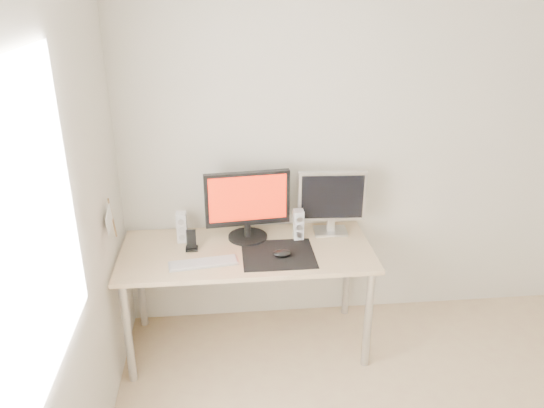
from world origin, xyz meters
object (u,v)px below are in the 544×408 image
speaker_left (182,227)px  phone_dock (192,244)px  desk (247,260)px  second_monitor (332,199)px  speaker_right (298,225)px  mouse (282,253)px  keyboard (204,263)px  main_monitor (247,203)px

speaker_left → phone_dock: 0.15m
phone_dock → desk: bearing=-4.7°
desk → second_monitor: second_monitor is taller
second_monitor → speaker_right: second_monitor is taller
mouse → speaker_left: 0.69m
second_monitor → keyboard: second_monitor is taller
phone_dock → mouse: bearing=-14.9°
keyboard → phone_dock: bearing=112.1°
second_monitor → keyboard: size_ratio=1.04×
speaker_left → main_monitor: bearing=-0.3°
desk → speaker_right: (0.35, 0.12, 0.18)m
main_monitor → second_monitor: bearing=3.9°
desk → speaker_left: (-0.41, 0.16, 0.18)m
mouse → main_monitor: bearing=125.5°
mouse → speaker_right: speaker_right is taller
speaker_right → speaker_left: bearing=177.5°
mouse → main_monitor: 0.41m
keyboard → speaker_right: bearing=24.8°
desk → keyboard: (-0.27, -0.16, 0.09)m
second_monitor → phone_dock: size_ratio=3.27×
mouse → keyboard: 0.48m
speaker_left → speaker_right: same height
speaker_right → phone_dock: size_ratio=1.46×
main_monitor → speaker_right: bearing=-5.4°
second_monitor → speaker_right: bearing=-163.2°
second_monitor → phone_dock: 0.96m
speaker_right → phone_dock: bearing=-172.3°
keyboard → speaker_left: bearing=114.0°
mouse → phone_dock: bearing=165.1°
speaker_left → keyboard: bearing=-66.0°
speaker_right → desk: bearing=-160.7°
mouse → speaker_right: 0.29m
desk → speaker_right: size_ratio=7.94×
desk → phone_dock: bearing=175.3°
phone_dock → second_monitor: bearing=10.0°
main_monitor → speaker_left: (-0.43, 0.00, -0.15)m
main_monitor → phone_dock: size_ratio=3.99×
second_monitor → keyboard: bearing=-157.3°
second_monitor → keyboard: 0.95m
speaker_right → keyboard: (-0.62, -0.29, -0.09)m
second_monitor → speaker_right: size_ratio=2.24×
main_monitor → phone_dock: (-0.36, -0.12, -0.21)m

